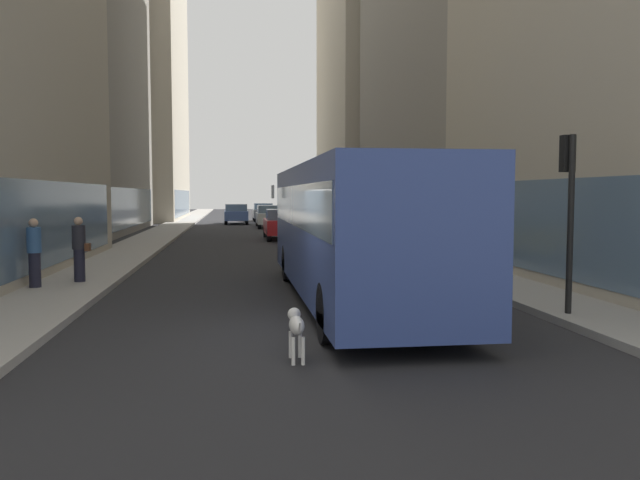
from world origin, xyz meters
name	(u,v)px	position (x,y,z in m)	size (l,w,h in m)	color
ground_plane	(254,228)	(0.00, 35.00, 0.00)	(120.00, 120.00, 0.00)	#232326
sidewalk_left	(172,228)	(-5.70, 35.00, 0.07)	(2.40, 110.00, 0.15)	#9E9991
sidewalk_right	(333,227)	(5.70, 35.00, 0.07)	(2.40, 110.00, 0.15)	gray
building_left_mid	(53,32)	(-11.90, 29.57, 12.01)	(8.35, 22.92, 24.05)	gray
building_left_far	(121,80)	(-11.90, 52.69, 13.24)	(11.27, 20.02, 26.49)	#B2A893
building_right_far	(404,19)	(11.90, 38.95, 16.09)	(11.83, 14.85, 32.19)	#B2A893
transit_bus	(351,223)	(1.20, 3.43, 1.78)	(2.78, 11.53, 3.05)	#33478C
car_white_van	(270,216)	(1.20, 35.96, 0.83)	(1.91, 4.73, 1.62)	silver
car_yellow_taxi	(346,236)	(2.80, 13.10, 0.82)	(1.71, 4.45, 1.62)	yellow
car_blue_hatchback	(236,214)	(-1.20, 42.17, 0.82)	(1.88, 4.44, 1.62)	#4C6BB7
car_red_coupe	(283,224)	(1.20, 23.51, 0.82)	(1.92, 4.38, 1.62)	red
car_grey_wagon	(263,212)	(1.20, 46.86, 0.82)	(1.75, 4.35, 1.62)	slate
dalmatian_dog	(296,326)	(-0.55, -1.70, 0.51)	(0.22, 0.96, 0.72)	white
pedestrian_with_handbag	(79,249)	(-5.42, 6.40, 1.01)	(0.45, 0.34, 1.69)	#1E1E2D
pedestrian_in_coat	(34,252)	(-6.27, 5.49, 1.01)	(0.34, 0.34, 1.69)	#1E1E2D
traffic_light_near	(569,194)	(4.90, 0.59, 2.44)	(0.24, 0.41, 3.40)	black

